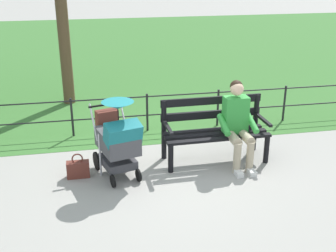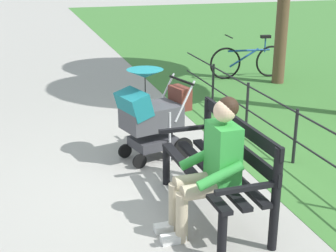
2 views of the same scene
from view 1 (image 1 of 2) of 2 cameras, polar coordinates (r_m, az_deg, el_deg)
The scene contains 7 objects.
ground_plane at distance 6.53m, azimuth -0.83°, elevation -5.33°, with size 60.00×60.00×0.00m, color #9E9B93.
grass_lawn at distance 14.86m, azimuth -7.05°, elevation 10.01°, with size 40.00×16.00×0.01m, color #3D7533.
park_bench at distance 6.60m, azimuth 6.14°, elevation -0.14°, with size 1.61×0.63×0.96m.
person_on_bench at distance 6.44m, azimuth 9.25°, elevation 0.58°, with size 0.54×0.74×1.28m.
stroller at distance 6.03m, azimuth -6.74°, elevation -1.59°, with size 0.71×0.98×1.15m.
handbag at distance 6.29m, azimuth -11.87°, elevation -5.61°, with size 0.32×0.14×0.37m.
park_fence at distance 7.71m, azimuth -0.73°, elevation 2.44°, with size 7.95×0.04×0.70m.
Camera 1 is at (1.03, 5.72, 2.96)m, focal length 45.80 mm.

